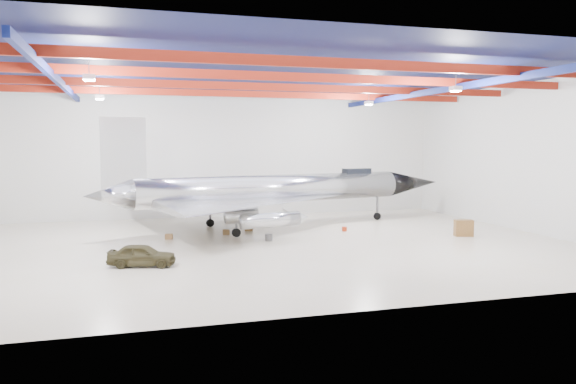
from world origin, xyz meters
name	(u,v)px	position (x,y,z in m)	size (l,w,h in m)	color
floor	(263,245)	(0.00, 0.00, 0.00)	(40.00, 40.00, 0.00)	beige
wall_back	(223,155)	(0.00, 15.00, 5.50)	(40.00, 40.00, 0.00)	silver
wall_right	(527,157)	(20.00, 0.00, 5.50)	(30.00, 30.00, 0.00)	silver
ceiling	(263,72)	(0.00, 0.00, 11.00)	(40.00, 40.00, 0.00)	#0A0F38
ceiling_structure	(263,83)	(0.00, 0.00, 10.32)	(39.50, 29.50, 1.08)	maroon
jet_aircraft	(274,193)	(2.60, 7.04, 2.72)	(30.24, 20.39, 8.30)	silver
jeep	(142,255)	(-7.71, -4.28, 0.61)	(1.43, 3.56, 1.21)	#3A351D
desk	(464,228)	(14.40, -0.60, 0.58)	(1.27, 0.63, 1.16)	brown
crate_ply	(169,237)	(-5.68, 3.95, 0.18)	(0.52, 0.42, 0.36)	olive
toolbox_red	(242,222)	(0.66, 9.86, 0.15)	(0.43, 0.34, 0.30)	#AB2D11
engine_drum	(269,237)	(0.73, 1.44, 0.23)	(0.50, 0.50, 0.45)	#59595B
parts_bin	(249,228)	(0.36, 6.08, 0.20)	(0.56, 0.45, 0.39)	olive
tool_chest	(344,229)	(7.15, 3.81, 0.17)	(0.37, 0.37, 0.33)	#AB2D11
oil_barrel	(226,232)	(-1.58, 4.85, 0.17)	(0.50, 0.40, 0.35)	olive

